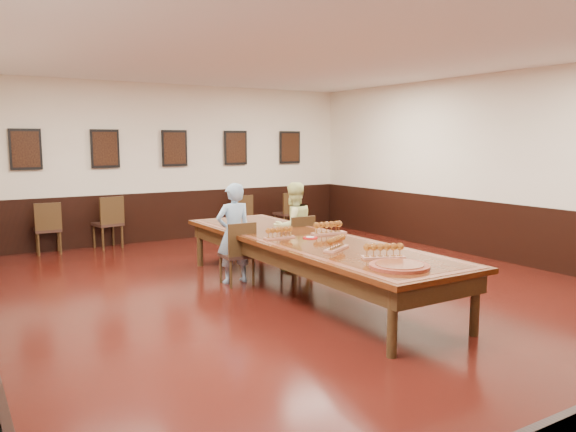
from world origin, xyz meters
TOP-DOWN VIEW (x-y plane):
  - floor at (0.00, 0.00)m, footprint 8.00×10.00m
  - ceiling at (0.00, 0.00)m, footprint 8.00×10.00m
  - wall_back at (0.00, 5.01)m, footprint 8.00×0.02m
  - wall_right at (4.01, 0.00)m, footprint 0.02×10.00m
  - chair_man at (-0.59, 0.94)m, footprint 0.44×0.48m
  - chair_woman at (0.55, 1.14)m, footprint 0.42×0.46m
  - spare_chair_a at (-2.54, 4.72)m, footprint 0.48×0.51m
  - spare_chair_b at (-1.47, 4.71)m, footprint 0.56×0.59m
  - spare_chair_c at (1.43, 4.78)m, footprint 0.44×0.47m
  - spare_chair_d at (2.42, 4.52)m, footprint 0.47×0.51m
  - person_man at (-0.59, 1.04)m, footprint 0.54×0.36m
  - person_woman at (0.55, 1.23)m, footprint 0.70×0.55m
  - pink_phone at (0.60, 0.16)m, footprint 0.09×0.14m
  - wainscoting at (0.00, 0.00)m, footprint 8.00×10.00m
  - conference_table at (0.00, 0.00)m, footprint 1.40×5.00m
  - posters at (0.00, 4.94)m, footprint 6.14×0.04m
  - flight_a at (-0.32, 0.20)m, footprint 0.43×0.15m
  - flight_b at (0.44, 0.12)m, footprint 0.51×0.21m
  - flight_c at (-0.14, -0.83)m, footprint 0.47×0.36m
  - flight_d at (0.00, -1.52)m, footprint 0.49×0.34m
  - red_plate_grp at (0.04, -0.01)m, footprint 0.20×0.20m
  - carved_platter at (-0.17, -1.96)m, footprint 0.77×0.77m

SIDE VIEW (x-z plane):
  - floor at x=0.00m, z-range -0.02..0.00m
  - spare_chair_c at x=1.43m, z-range 0.00..0.88m
  - chair_woman at x=0.55m, z-range 0.00..0.90m
  - spare_chair_d at x=2.42m, z-range 0.00..0.91m
  - chair_man at x=-0.59m, z-range 0.00..0.91m
  - spare_chair_a at x=-2.54m, z-range 0.00..0.95m
  - wainscoting at x=0.00m, z-range 0.00..1.00m
  - spare_chair_b at x=-1.47m, z-range 0.00..1.01m
  - conference_table at x=0.00m, z-range 0.23..0.99m
  - person_woman at x=0.55m, z-range 0.00..1.41m
  - person_man at x=-0.59m, z-range 0.00..1.46m
  - pink_phone at x=0.60m, z-range 0.75..0.76m
  - red_plate_grp at x=0.04m, z-range 0.75..0.77m
  - carved_platter at x=-0.17m, z-range 0.75..0.80m
  - flight_a at x=-0.32m, z-range 0.74..0.90m
  - flight_c at x=-0.14m, z-range 0.74..0.92m
  - flight_d at x=0.00m, z-range 0.74..0.92m
  - flight_b at x=0.44m, z-range 0.74..0.93m
  - wall_back at x=0.00m, z-range 0.00..3.20m
  - wall_right at x=4.01m, z-range 0.00..3.20m
  - posters at x=0.00m, z-range 1.53..2.27m
  - ceiling at x=0.00m, z-range 3.20..3.22m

